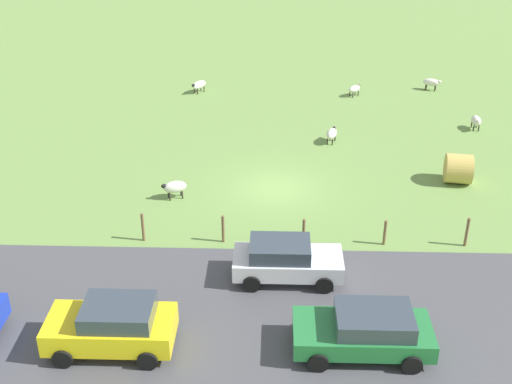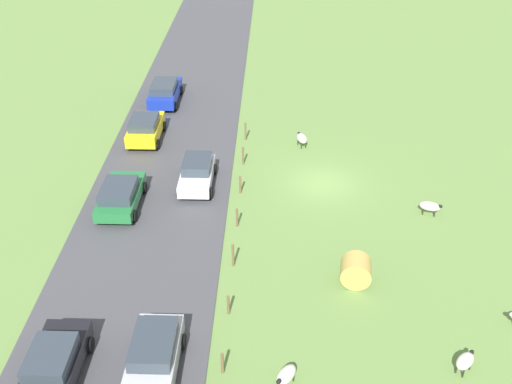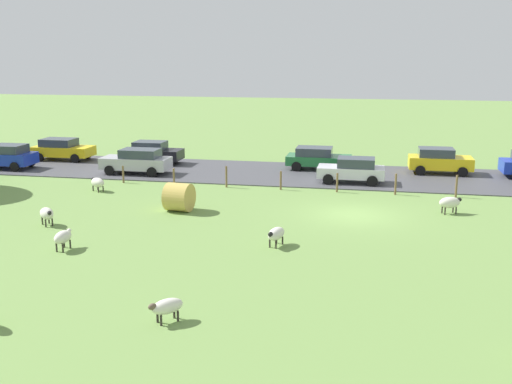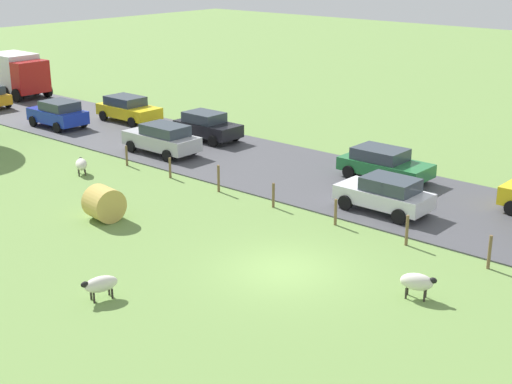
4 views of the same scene
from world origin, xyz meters
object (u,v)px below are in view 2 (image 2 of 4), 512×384
Objects in this scene: sheep_4 at (430,206)px; sheep_5 at (465,361)px; car_3 at (120,195)px; car_6 at (145,128)px; sheep_1 at (286,375)px; hay_bale_0 at (356,270)px; car_2 at (197,173)px; car_5 at (153,358)px; car_8 at (165,92)px; sheep_2 at (302,138)px; car_0 at (54,362)px.

sheep_4 is 10.85m from sheep_5.
car_6 is at bearing -89.23° from car_3.
sheep_1 is 6.83m from hay_bale_0.
car_2 reaches higher than car_3.
hay_bale_0 is 0.32× the size of car_5.
sheep_4 is at bearing 139.67° from car_8.
sheep_1 is 0.84× the size of hay_bale_0.
car_8 is (-0.34, -5.99, -0.01)m from car_6.
car_8 is at bearing -33.18° from sheep_2.
car_3 is 12.09m from car_5.
sheep_2 is at bearing -108.45° from car_5.
sheep_2 is at bearing -143.66° from car_3.
car_0 is (12.09, 5.95, 0.17)m from hay_bale_0.
car_0 is (8.82, -0.04, 0.37)m from sheep_1.
car_3 is 1.08× the size of car_6.
car_2 is (8.27, -8.28, 0.15)m from hay_bale_0.
sheep_2 is 0.86× the size of hay_bale_0.
hay_bale_0 reaches higher than sheep_1.
car_8 reaches higher than car_0.
car_6 reaches higher than sheep_4.
car_8 is at bearing -58.81° from hay_bale_0.
car_5 is (12.98, 11.35, 0.39)m from sheep_4.
sheep_5 is at bearing 85.04° from sheep_4.
car_0 is 0.91× the size of car_3.
sheep_4 is at bearing -138.83° from car_5.
car_2 is (12.89, -2.60, 0.34)m from sheep_4.
car_6 is (4.02, -5.49, 0.06)m from car_2.
car_3 is at bearing -52.93° from sheep_1.
hay_bale_0 is 23.09m from car_8.
sheep_4 is at bearing 179.57° from car_3.
car_0 is 11.76m from car_3.
car_5 reaches higher than car_3.
car_0 is 0.98× the size of car_6.
sheep_1 is 27.18m from car_8.
sheep_5 is at bearing -172.88° from sheep_1.
car_0 reaches higher than sheep_1.
car_2 is at bearing 38.72° from sheep_2.
sheep_5 is 0.27× the size of car_6.
sheep_2 is at bearing -117.59° from car_0.
car_2 reaches higher than sheep_1.
car_2 reaches higher than sheep_4.
car_3 is 13.95m from car_8.
car_6 is at bearing -78.56° from car_5.
car_0 is at bearing 34.86° from sheep_4.
car_3 reaches higher than sheep_1.
car_0 is at bearing 3.02° from sheep_5.
car_2 is 6.81m from car_6.
car_0 is 25.71m from car_8.
sheep_5 is (0.94, 10.81, 0.04)m from sheep_4.
car_8 is (-0.13, -25.71, 0.03)m from car_0.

